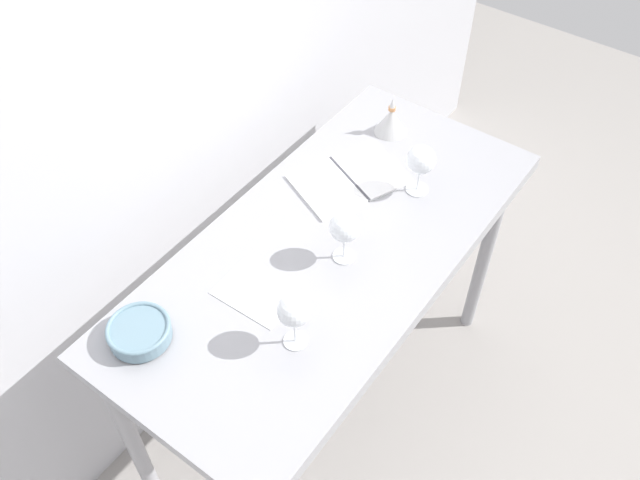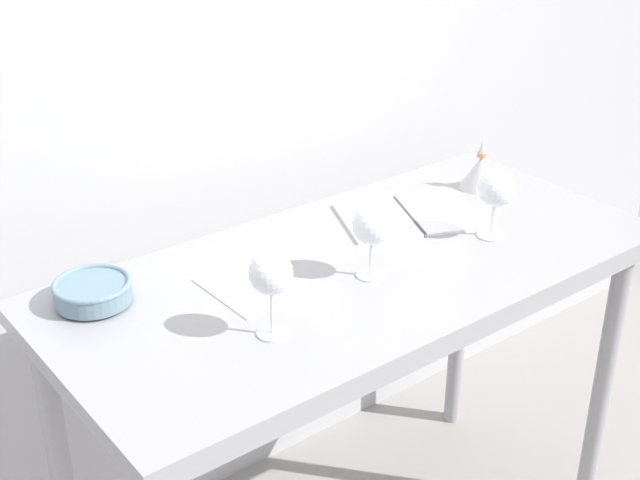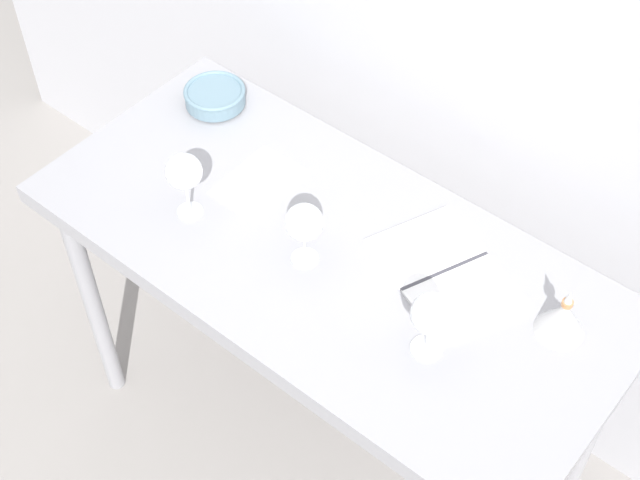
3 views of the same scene
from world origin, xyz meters
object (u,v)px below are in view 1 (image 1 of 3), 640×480
wine_glass_near_right (421,161)px  tasting_bowl (139,332)px  wine_glass_near_center (345,228)px  wine_glass_near_left (294,311)px  decanter_funnel (391,121)px  tasting_sheet_upper (257,293)px  open_notebook (349,179)px

wine_glass_near_right → tasting_bowl: 0.92m
wine_glass_near_right → tasting_bowl: wine_glass_near_right is taller
wine_glass_near_center → wine_glass_near_left: 0.31m
wine_glass_near_center → wine_glass_near_left: bearing=-168.5°
wine_glass_near_right → decanter_funnel: 0.29m
wine_glass_near_center → wine_glass_near_right: same height
wine_glass_near_center → wine_glass_near_left: (-0.30, -0.06, 0.01)m
wine_glass_near_center → decanter_funnel: wine_glass_near_center is taller
tasting_sheet_upper → decanter_funnel: bearing=4.1°
open_notebook → tasting_bowl: tasting_bowl is taller
open_notebook → wine_glass_near_left: bearing=-135.4°
wine_glass_near_left → tasting_bowl: (-0.22, 0.32, -0.10)m
wine_glass_near_right → wine_glass_near_left: wine_glass_near_left is taller
wine_glass_near_right → decanter_funnel: (0.19, 0.21, -0.07)m
tasting_sheet_upper → decanter_funnel: decanter_funnel is taller
wine_glass_near_center → tasting_sheet_upper: 0.29m
wine_glass_near_center → open_notebook: 0.33m
open_notebook → decanter_funnel: decanter_funnel is taller
wine_glass_near_center → wine_glass_near_left: wine_glass_near_left is taller
wine_glass_near_left → tasting_bowl: bearing=124.8°
open_notebook → tasting_sheet_upper: size_ratio=1.88×
open_notebook → decanter_funnel: (0.27, 0.02, 0.04)m
wine_glass_near_right → tasting_sheet_upper: 0.62m
open_notebook → tasting_bowl: size_ratio=2.42×
tasting_bowl → decanter_funnel: size_ratio=1.21×
tasting_sheet_upper → decanter_funnel: 0.78m
wine_glass_near_left → wine_glass_near_center: bearing=11.5°
tasting_bowl → open_notebook: bearing=-6.7°
wine_glass_near_right → decanter_funnel: size_ratio=1.24×
wine_glass_near_center → open_notebook: bearing=31.8°
wine_glass_near_center → tasting_sheet_upper: bearing=154.6°
wine_glass_near_right → open_notebook: wine_glass_near_right is taller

